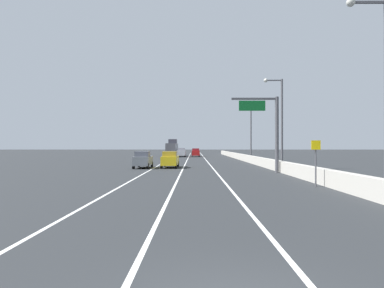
# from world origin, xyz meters

# --- Properties ---
(ground_plane) EXTENTS (320.00, 320.00, 0.00)m
(ground_plane) POSITION_xyz_m (0.00, 64.00, 0.00)
(ground_plane) COLOR #26282B
(lane_stripe_left) EXTENTS (0.16, 130.00, 0.00)m
(lane_stripe_left) POSITION_xyz_m (-5.50, 55.00, 0.00)
(lane_stripe_left) COLOR silver
(lane_stripe_left) RESTS_ON ground_plane
(lane_stripe_center) EXTENTS (0.16, 130.00, 0.00)m
(lane_stripe_center) POSITION_xyz_m (-2.00, 55.00, 0.00)
(lane_stripe_center) COLOR silver
(lane_stripe_center) RESTS_ON ground_plane
(lane_stripe_right) EXTENTS (0.16, 130.00, 0.00)m
(lane_stripe_right) POSITION_xyz_m (1.50, 55.00, 0.00)
(lane_stripe_right) COLOR silver
(lane_stripe_right) RESTS_ON ground_plane
(jersey_barrier_right) EXTENTS (0.60, 120.00, 1.10)m
(jersey_barrier_right) POSITION_xyz_m (8.08, 40.00, 0.55)
(jersey_barrier_right) COLOR #B2ADA3
(jersey_barrier_right) RESTS_ON ground_plane
(overhead_sign_gantry) EXTENTS (4.68, 0.36, 7.50)m
(overhead_sign_gantry) POSITION_xyz_m (6.74, 27.74, 4.73)
(overhead_sign_gantry) COLOR #47474C
(overhead_sign_gantry) RESTS_ON ground_plane
(speed_advisory_sign) EXTENTS (0.60, 0.11, 3.00)m
(speed_advisory_sign) POSITION_xyz_m (7.18, 16.40, 1.76)
(speed_advisory_sign) COLOR #4C4C51
(speed_advisory_sign) RESTS_ON ground_plane
(lamp_post_right_near) EXTENTS (2.14, 0.44, 10.16)m
(lamp_post_right_near) POSITION_xyz_m (8.79, 11.65, 5.83)
(lamp_post_right_near) COLOR #4C4C51
(lamp_post_right_near) RESTS_ON ground_plane
(lamp_post_right_second) EXTENTS (2.14, 0.44, 10.16)m
(lamp_post_right_second) POSITION_xyz_m (8.82, 31.93, 5.83)
(lamp_post_right_second) COLOR #4C4C51
(lamp_post_right_second) RESTS_ON ground_plane
(lamp_post_right_third) EXTENTS (2.14, 0.44, 10.16)m
(lamp_post_right_third) POSITION_xyz_m (8.81, 52.20, 5.83)
(lamp_post_right_third) COLOR #4C4C51
(lamp_post_right_third) RESTS_ON ground_plane
(car_gray_0) EXTENTS (1.88, 4.48, 1.99)m
(car_gray_0) POSITION_xyz_m (-6.77, 34.25, 0.99)
(car_gray_0) COLOR slate
(car_gray_0) RESTS_ON ground_plane
(car_silver_1) EXTENTS (1.94, 4.70, 2.12)m
(car_silver_1) POSITION_xyz_m (-3.72, 73.37, 1.06)
(car_silver_1) COLOR #B7B7BC
(car_silver_1) RESTS_ON ground_plane
(car_yellow_2) EXTENTS (1.95, 4.73, 1.98)m
(car_yellow_2) POSITION_xyz_m (-3.61, 34.98, 0.99)
(car_yellow_2) COLOR gold
(car_yellow_2) RESTS_ON ground_plane
(car_red_3) EXTENTS (1.94, 4.54, 2.00)m
(car_red_3) POSITION_xyz_m (-0.35, 74.56, 1.00)
(car_red_3) COLOR red
(car_red_3) RESTS_ON ground_plane
(box_truck) EXTENTS (2.66, 9.77, 4.33)m
(box_truck) POSITION_xyz_m (-6.29, 79.28, 1.98)
(box_truck) COLOR #4C4C51
(box_truck) RESTS_ON ground_plane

